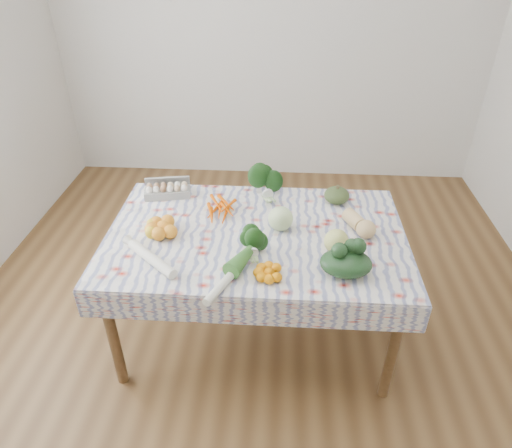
# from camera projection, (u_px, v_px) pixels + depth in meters

# --- Properties ---
(ground) EXTENTS (4.50, 4.50, 0.00)m
(ground) POSITION_uv_depth(u_px,v_px,m) (256.00, 329.00, 2.96)
(ground) COLOR brown
(ground) RESTS_ON ground
(wall_back) EXTENTS (4.00, 0.04, 2.80)m
(wall_back) POSITION_uv_depth(u_px,v_px,m) (272.00, 31.00, 4.06)
(wall_back) COLOR silver
(wall_back) RESTS_ON ground
(dining_table) EXTENTS (1.60, 1.00, 0.75)m
(dining_table) POSITION_uv_depth(u_px,v_px,m) (256.00, 245.00, 2.59)
(dining_table) COLOR brown
(dining_table) RESTS_ON ground
(tablecloth) EXTENTS (1.66, 1.06, 0.01)m
(tablecloth) POSITION_uv_depth(u_px,v_px,m) (256.00, 234.00, 2.55)
(tablecloth) COLOR silver
(tablecloth) RESTS_ON dining_table
(egg_carton) EXTENTS (0.30, 0.16, 0.08)m
(egg_carton) POSITION_uv_depth(u_px,v_px,m) (167.00, 191.00, 2.86)
(egg_carton) COLOR #979792
(egg_carton) RESTS_ON tablecloth
(carrot_bunch) EXTENTS (0.23, 0.21, 0.04)m
(carrot_bunch) POSITION_uv_depth(u_px,v_px,m) (221.00, 210.00, 2.70)
(carrot_bunch) COLOR #E55500
(carrot_bunch) RESTS_ON tablecloth
(kale_bunch) EXTENTS (0.22, 0.21, 0.16)m
(kale_bunch) POSITION_uv_depth(u_px,v_px,m) (265.00, 185.00, 2.84)
(kale_bunch) COLOR #153A12
(kale_bunch) RESTS_ON tablecloth
(kabocha_squash) EXTENTS (0.18, 0.18, 0.10)m
(kabocha_squash) POSITION_uv_depth(u_px,v_px,m) (337.00, 195.00, 2.79)
(kabocha_squash) COLOR #394B23
(kabocha_squash) RESTS_ON tablecloth
(cabbage) EXTENTS (0.15, 0.15, 0.14)m
(cabbage) POSITION_uv_depth(u_px,v_px,m) (281.00, 219.00, 2.53)
(cabbage) COLOR #BFDA95
(cabbage) RESTS_ON tablecloth
(butternut_squash) EXTENTS (0.20, 0.26, 0.11)m
(butternut_squash) POSITION_uv_depth(u_px,v_px,m) (360.00, 222.00, 2.53)
(butternut_squash) COLOR #D9B272
(butternut_squash) RESTS_ON tablecloth
(orange_cluster) EXTENTS (0.32, 0.32, 0.08)m
(orange_cluster) POSITION_uv_depth(u_px,v_px,m) (163.00, 227.00, 2.51)
(orange_cluster) COLOR orange
(orange_cluster) RESTS_ON tablecloth
(broccoli) EXTENTS (0.17, 0.17, 0.11)m
(broccoli) POSITION_uv_depth(u_px,v_px,m) (252.00, 245.00, 2.35)
(broccoli) COLOR #1B4716
(broccoli) RESTS_ON tablecloth
(mandarin_cluster) EXTENTS (0.19, 0.19, 0.05)m
(mandarin_cluster) POSITION_uv_depth(u_px,v_px,m) (269.00, 272.00, 2.22)
(mandarin_cluster) COLOR orange
(mandarin_cluster) RESTS_ON tablecloth
(grapefruit) EXTENTS (0.14, 0.14, 0.13)m
(grapefruit) POSITION_uv_depth(u_px,v_px,m) (336.00, 241.00, 2.36)
(grapefruit) COLOR #D5D96F
(grapefruit) RESTS_ON tablecloth
(spinach_bag) EXTENTS (0.31, 0.29, 0.11)m
(spinach_bag) POSITION_uv_depth(u_px,v_px,m) (346.00, 263.00, 2.22)
(spinach_bag) COLOR black
(spinach_bag) RESTS_ON tablecloth
(daikon) EXTENTS (0.32, 0.29, 0.05)m
(daikon) POSITION_uv_depth(u_px,v_px,m) (152.00, 259.00, 2.30)
(daikon) COLOR white
(daikon) RESTS_ON tablecloth
(leek) EXTENTS (0.21, 0.39, 0.05)m
(leek) POSITION_uv_depth(u_px,v_px,m) (229.00, 276.00, 2.19)
(leek) COLOR silver
(leek) RESTS_ON tablecloth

